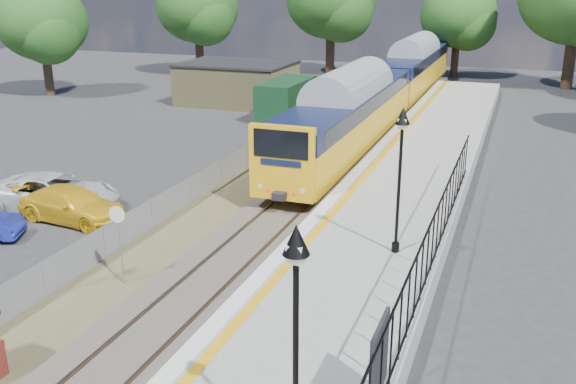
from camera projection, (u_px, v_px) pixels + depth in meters
The scene contains 14 objects.
ground at pixel (150, 341), 16.92m from camera, with size 120.00×120.00×0.00m, color #2D2D30.
track_bed at pixel (269, 215), 25.66m from camera, with size 5.90×80.00×0.29m.
platform at pixel (375, 237), 22.53m from camera, with size 5.00×70.00×0.90m, color gray.
platform_edge at pixel (319, 218), 23.06m from camera, with size 0.90×70.00×0.01m.
victorian_lamp_south at pixel (296, 295), 10.20m from camera, with size 0.44×0.44×4.60m.
victorian_lamp_north at pixel (401, 147), 19.17m from camera, with size 0.44×0.44×4.60m.
palisade_fence at pixel (417, 281), 16.19m from camera, with size 0.12×26.00×2.00m.
wire_fence at pixel (211, 178), 28.80m from camera, with size 0.06×52.00×1.20m.
outbuilding at pixel (246, 86), 47.81m from camera, with size 10.80×10.10×3.12m.
tree_line at pixel (438, 11), 51.79m from camera, with size 56.80×43.80×11.88m.
train at pixel (389, 84), 43.15m from camera, with size 2.82×40.83×3.51m.
speed_sign at pixel (119, 233), 19.43m from camera, with size 0.53×0.11×2.63m.
car_yellow at pixel (72, 205), 25.12m from camera, with size 1.87×4.61×1.34m, color yellow.
car_white at pixel (53, 193), 26.22m from camera, with size 2.51×5.45×1.52m, color silver.
Camera 1 is at (8.54, -12.65, 9.07)m, focal length 40.00 mm.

